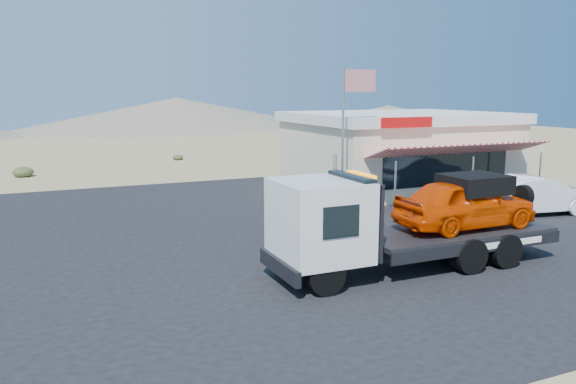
% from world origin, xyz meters
% --- Properties ---
extents(ground, '(120.00, 120.00, 0.00)m').
position_xyz_m(ground, '(0.00, 0.00, 0.00)').
color(ground, '#948054').
rests_on(ground, ground).
extents(asphalt_lot, '(32.00, 24.00, 0.02)m').
position_xyz_m(asphalt_lot, '(2.00, 3.00, 0.01)').
color(asphalt_lot, black).
rests_on(asphalt_lot, ground).
extents(tow_truck, '(8.48, 2.52, 2.84)m').
position_xyz_m(tow_truck, '(2.79, -2.81, 1.53)').
color(tow_truck, black).
rests_on(tow_truck, asphalt_lot).
extents(white_sedan, '(5.05, 2.47, 1.59)m').
position_xyz_m(white_sedan, '(11.88, 1.09, 0.82)').
color(white_sedan, silver).
rests_on(white_sedan, asphalt_lot).
extents(jerky_store, '(10.40, 9.97, 3.90)m').
position_xyz_m(jerky_store, '(10.50, 8.97, 1.99)').
color(jerky_store, beige).
rests_on(jerky_store, asphalt_lot).
extents(flagpole, '(1.55, 0.10, 6.00)m').
position_xyz_m(flagpole, '(4.93, 4.50, 3.76)').
color(flagpole, '#99999E').
rests_on(flagpole, asphalt_lot).
extents(distant_hills, '(126.00, 48.00, 4.20)m').
position_xyz_m(distant_hills, '(-9.77, 55.14, 1.89)').
color(distant_hills, '#726B59').
rests_on(distant_hills, ground).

